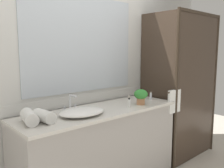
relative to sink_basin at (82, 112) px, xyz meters
The scene contains 11 objects.
wall_back_with_mirror 0.61m from the sink_basin, 54.99° to the left, with size 4.40×0.06×2.60m.
vanity_cabinet 0.56m from the sink_basin, 12.49° to the left, with size 1.80×0.58×0.90m.
shower_enclosure 1.56m from the sink_basin, ahead, with size 1.20×0.59×2.00m.
sink_basin is the anchor object (origin of this frame).
faucet 0.20m from the sink_basin, 90.00° to the left, with size 0.17×0.14×0.17m.
potted_plant 0.75m from the sink_basin, ahead, with size 0.15×0.15×0.17m.
amenity_bottle_body_wash 1.05m from the sink_basin, ahead, with size 0.03×0.03×0.09m.
amenity_bottle_lotion 0.56m from the sink_basin, ahead, with size 0.03×0.03×0.10m.
amenity_bottle_shampoo 0.80m from the sink_basin, 10.77° to the left, with size 0.03×0.03×0.08m.
rolled_towel_near_edge 0.49m from the sink_basin, behind, with size 0.11×0.11×0.25m, color white.
rolled_towel_middle 0.37m from the sink_basin, behind, with size 0.11×0.11×0.22m, color white.
Camera 1 is at (-1.53, -1.89, 1.50)m, focal length 38.52 mm.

